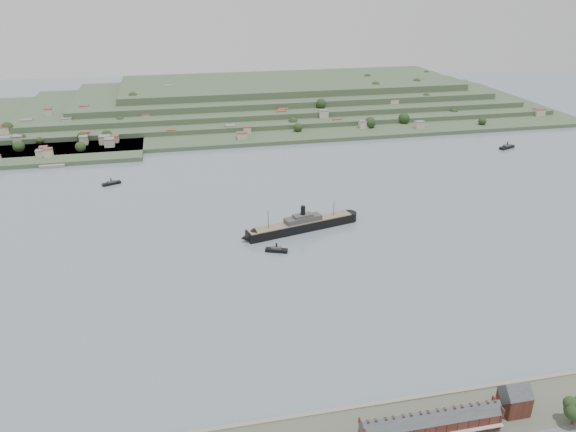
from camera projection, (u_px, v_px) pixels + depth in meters
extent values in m
plane|color=slate|center=(332.00, 244.00, 367.56)|extent=(1400.00, 1400.00, 0.00)
cube|color=gray|center=(432.00, 397.00, 233.55)|extent=(220.00, 2.00, 2.60)
cube|color=#4A201A|center=(431.00, 426.00, 212.91)|extent=(55.00, 8.00, 7.00)
cube|color=#383A40|center=(432.00, 419.00, 211.51)|extent=(55.60, 8.15, 8.15)
cube|color=#4A201A|center=(363.00, 428.00, 205.80)|extent=(0.50, 8.40, 3.00)
cube|color=#4A201A|center=(498.00, 406.00, 216.42)|extent=(0.50, 8.40, 3.00)
cube|color=#32211C|center=(377.00, 423.00, 206.30)|extent=(0.90, 1.40, 3.20)
cube|color=#32211C|center=(391.00, 421.00, 207.37)|extent=(0.90, 1.40, 3.20)
cube|color=#32211C|center=(426.00, 415.00, 210.02)|extent=(0.90, 1.40, 3.20)
cube|color=#32211C|center=(439.00, 413.00, 211.08)|extent=(0.90, 1.40, 3.20)
cube|color=#32211C|center=(472.00, 407.00, 213.74)|extent=(0.90, 1.40, 3.20)
cube|color=#32211C|center=(486.00, 405.00, 214.80)|extent=(0.90, 1.40, 3.20)
cube|color=#4A201A|center=(514.00, 402.00, 223.34)|extent=(10.00, 10.00, 9.00)
cube|color=#383A40|center=(516.00, 393.00, 221.54)|extent=(10.40, 10.18, 10.18)
cube|color=#3A5035|center=(250.00, 115.00, 689.29)|extent=(760.00, 260.00, 4.00)
cube|color=#3A5035|center=(262.00, 106.00, 713.75)|extent=(680.00, 220.00, 5.00)
cube|color=#3A5035|center=(272.00, 99.00, 727.88)|extent=(600.00, 200.00, 6.00)
cube|color=#3A5035|center=(281.00, 91.00, 741.61)|extent=(520.00, 180.00, 7.00)
cube|color=#3A5035|center=(289.00, 83.00, 754.95)|extent=(440.00, 160.00, 8.00)
cube|color=#3A5035|center=(65.00, 151.00, 552.12)|extent=(150.00, 90.00, 4.00)
cube|color=gray|center=(53.00, 165.00, 513.77)|extent=(22.00, 14.00, 2.80)
cube|color=black|center=(301.00, 226.00, 385.53)|extent=(78.42, 28.93, 6.08)
cone|color=black|center=(248.00, 237.00, 369.78)|extent=(12.63, 12.63, 10.43)
cylinder|color=black|center=(349.00, 216.00, 401.28)|extent=(10.43, 10.43, 6.08)
cube|color=#77654F|center=(301.00, 222.00, 384.21)|extent=(76.52, 27.67, 0.52)
cube|color=#43403E|center=(303.00, 219.00, 384.14)|extent=(27.18, 13.86, 3.48)
cube|color=#43403E|center=(303.00, 216.00, 383.21)|extent=(14.96, 9.25, 2.17)
cylinder|color=black|center=(303.00, 211.00, 381.88)|extent=(3.13, 3.13, 7.82)
cylinder|color=#453020|center=(268.00, 221.00, 372.08)|extent=(0.43, 0.43, 13.90)
cylinder|color=#453020|center=(334.00, 209.00, 392.73)|extent=(0.43, 0.43, 12.17)
cube|color=black|center=(277.00, 250.00, 356.51)|extent=(14.59, 8.71, 2.27)
cube|color=#43403E|center=(277.00, 248.00, 355.83)|extent=(7.05, 5.15, 1.70)
cylinder|color=black|center=(276.00, 245.00, 355.07)|extent=(0.95, 0.95, 3.31)
cube|color=black|center=(111.00, 183.00, 469.35)|extent=(15.82, 9.84, 2.05)
cube|color=#43403E|center=(111.00, 182.00, 468.73)|extent=(7.69, 5.81, 1.54)
cylinder|color=black|center=(111.00, 180.00, 468.05)|extent=(0.85, 0.85, 2.99)
cube|color=black|center=(507.00, 147.00, 565.15)|extent=(19.29, 12.02, 2.50)
cube|color=#43403E|center=(507.00, 145.00, 564.40)|extent=(9.38, 7.09, 1.87)
cylinder|color=black|center=(507.00, 143.00, 563.57)|extent=(1.04, 1.04, 3.64)
cylinder|color=#453020|center=(573.00, 419.00, 217.68)|extent=(1.18, 1.18, 4.93)
sphere|color=black|center=(576.00, 410.00, 215.91)|extent=(8.87, 8.87, 8.87)
sphere|color=black|center=(574.00, 412.00, 214.01)|extent=(6.30, 6.30, 6.30)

